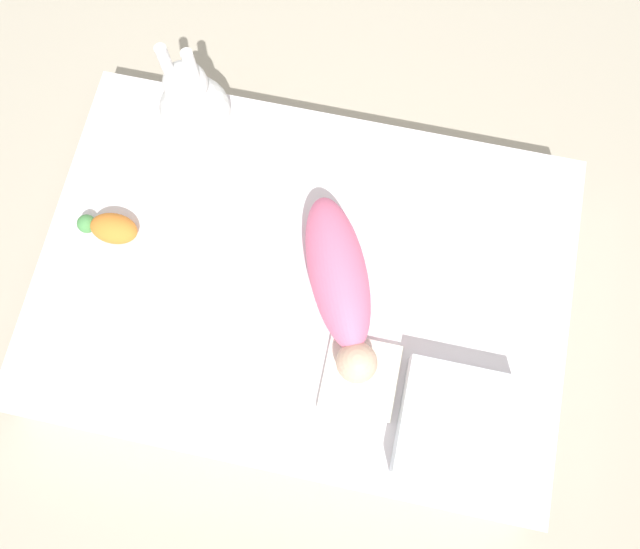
# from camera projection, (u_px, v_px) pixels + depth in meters

# --- Properties ---
(ground_plane) EXTENTS (12.00, 12.00, 0.00)m
(ground_plane) POSITION_uv_depth(u_px,v_px,m) (305.00, 295.00, 2.02)
(ground_plane) COLOR #B2A893
(bed_mattress) EXTENTS (1.56, 1.09, 0.20)m
(bed_mattress) POSITION_uv_depth(u_px,v_px,m) (304.00, 287.00, 1.93)
(bed_mattress) COLOR white
(bed_mattress) RESTS_ON ground_plane
(burp_cloth) EXTENTS (0.21, 0.21, 0.02)m
(burp_cloth) POSITION_uv_depth(u_px,v_px,m) (361.00, 377.00, 1.74)
(burp_cloth) COLOR white
(burp_cloth) RESTS_ON bed_mattress
(swaddled_baby) EXTENTS (0.33, 0.53, 0.16)m
(swaddled_baby) POSITION_uv_depth(u_px,v_px,m) (340.00, 282.00, 1.74)
(swaddled_baby) COLOR pink
(swaddled_baby) RESTS_ON bed_mattress
(pillow) EXTENTS (0.30, 0.31, 0.09)m
(pillow) POSITION_uv_depth(u_px,v_px,m) (456.00, 424.00, 1.67)
(pillow) COLOR white
(pillow) RESTS_ON bed_mattress
(bunny_plush) EXTENTS (0.21, 0.21, 0.40)m
(bunny_plush) POSITION_uv_depth(u_px,v_px,m) (194.00, 106.00, 1.83)
(bunny_plush) COLOR white
(bunny_plush) RESTS_ON bed_mattress
(turtle_plush) EXTENTS (0.18, 0.09, 0.08)m
(turtle_plush) POSITION_uv_depth(u_px,v_px,m) (110.00, 228.00, 1.83)
(turtle_plush) COLOR orange
(turtle_plush) RESTS_ON bed_mattress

